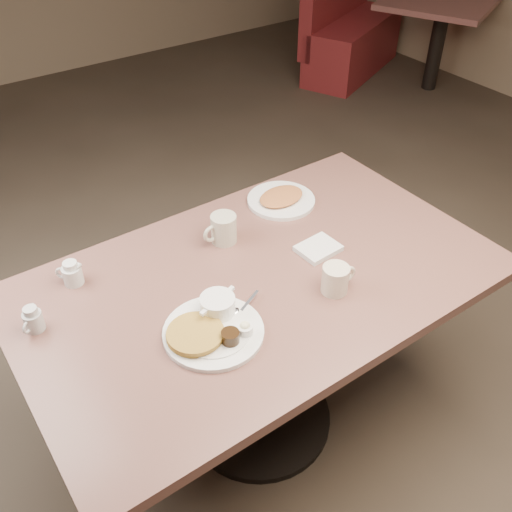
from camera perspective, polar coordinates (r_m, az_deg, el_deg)
room at (r=1.44m, az=0.48°, el=17.83°), size 7.04×8.04×2.84m
diner_table at (r=1.89m, az=0.35°, el=-5.95°), size 1.50×0.90×0.75m
main_plate at (r=1.60m, az=-4.45°, el=-7.02°), size 0.38×0.36×0.07m
coffee_mug_near at (r=1.72m, az=8.06°, el=-2.27°), size 0.12×0.09×0.09m
napkin at (r=1.88m, az=6.29°, el=0.76°), size 0.14×0.11×0.02m
coffee_mug_far at (r=1.89m, az=-3.35°, el=2.74°), size 0.12×0.09×0.10m
creamer_left at (r=1.71m, az=-21.54°, el=-5.99°), size 0.07×0.07×0.08m
creamer_right at (r=1.82m, az=-18.05°, el=-1.70°), size 0.08×0.08×0.08m
hash_plate at (r=2.11m, az=2.55°, el=5.76°), size 0.28×0.28×0.04m
booth_back_right at (r=5.28m, az=10.22°, el=21.96°), size 1.59×1.69×1.12m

